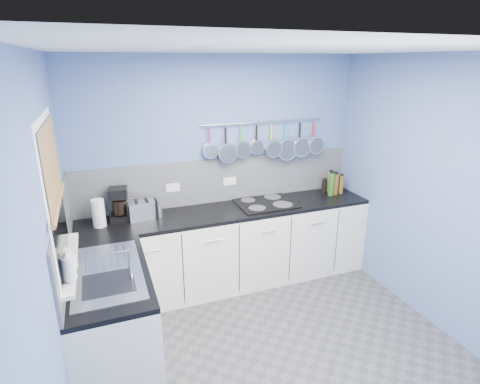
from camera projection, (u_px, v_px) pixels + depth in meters
floor at (275, 352)px, 3.39m from camera, size 3.20×3.00×0.02m
ceiling at (286, 47)px, 2.57m from camera, size 3.20×3.00×0.02m
wall_back at (220, 171)px, 4.32m from camera, size 3.20×0.02×2.50m
wall_front at (437, 350)px, 1.65m from camera, size 3.20×0.02×2.50m
wall_left at (52, 256)px, 2.44m from camera, size 0.02×3.00×2.50m
wall_right at (438, 196)px, 3.52m from camera, size 0.02×3.00×2.50m
backsplash_back at (221, 180)px, 4.33m from camera, size 3.20×0.02×0.50m
backsplash_left at (64, 232)px, 3.01m from camera, size 0.02×1.80×0.50m
cabinet_run_back at (230, 248)px, 4.31m from camera, size 3.20×0.60×0.86m
worktop_back at (230, 211)px, 4.16m from camera, size 3.20×0.60×0.04m
cabinet_run_left at (114, 324)px, 3.08m from camera, size 0.60×1.20×0.86m
worktop_left at (108, 274)px, 2.93m from camera, size 0.60×1.20×0.04m
window_frame at (55, 196)px, 2.62m from camera, size 0.01×1.00×1.10m
window_glass at (55, 196)px, 2.63m from camera, size 0.01×0.90×1.00m
bamboo_blind at (51, 164)px, 2.56m from camera, size 0.01×0.90×0.55m
window_sill at (69, 262)px, 2.80m from camera, size 0.10×0.98×0.03m
sink_unit at (107, 272)px, 2.92m from camera, size 0.50×0.95×0.01m
mixer_tap at (130, 264)px, 2.78m from camera, size 0.12×0.08×0.26m
socket_left at (173, 188)px, 4.14m from camera, size 0.15×0.01×0.09m
socket_right at (230, 181)px, 4.36m from camera, size 0.15×0.01×0.09m
pot_rail at (264, 122)px, 4.26m from camera, size 1.45×0.02×0.02m
soap_bottle_a at (68, 265)px, 2.49m from camera, size 0.11×0.11×0.24m
soap_bottle_b at (70, 258)px, 2.65m from camera, size 0.09×0.09×0.17m
paper_towel at (98, 213)px, 3.69m from camera, size 0.13×0.13×0.27m
coffee_maker at (119, 204)px, 3.84m from camera, size 0.21×0.23×0.33m
toaster at (142, 210)px, 3.90m from camera, size 0.31×0.21×0.18m
canister at (159, 212)px, 3.94m from camera, size 0.09×0.09×0.12m
hob at (265, 203)px, 4.34m from camera, size 0.64×0.56×0.01m
pan_0 at (210, 142)px, 4.10m from camera, size 0.16×0.07×0.35m
pan_1 at (226, 143)px, 4.17m from camera, size 0.22×0.10×0.41m
pan_2 at (241, 141)px, 4.22m from camera, size 0.19×0.07×0.38m
pan_3 at (257, 139)px, 4.28m from camera, size 0.16×0.07×0.35m
pan_4 at (271, 139)px, 4.35m from camera, size 0.20×0.11×0.39m
pan_5 at (286, 141)px, 4.42m from camera, size 0.26×0.09×0.45m
pan_6 at (300, 138)px, 4.47m from camera, size 0.23×0.10×0.42m
pan_7 at (313, 136)px, 4.53m from camera, size 0.20×0.12×0.39m
condiment_0 at (339, 185)px, 4.72m from camera, size 0.06×0.06×0.17m
condiment_1 at (330, 182)px, 4.68m from camera, size 0.07×0.07×0.25m
condiment_2 at (324, 186)px, 4.66m from camera, size 0.06×0.06×0.16m
condiment_3 at (341, 184)px, 4.64m from camera, size 0.05×0.05×0.22m
condiment_4 at (335, 184)px, 4.60m from camera, size 0.07×0.07×0.26m
condiment_5 at (331, 184)px, 4.56m from camera, size 0.07×0.07×0.28m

